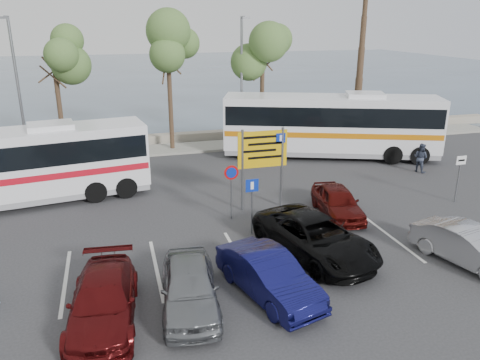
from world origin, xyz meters
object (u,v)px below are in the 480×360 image
object	(u,v)px
pedestrian_far	(421,158)
car_silver_b	(469,246)
street_lamp_right	(242,76)
coach_bus_right	(330,127)
car_silver_a	(190,287)
suv_black	(315,237)
car_red	(337,202)
car_maroon	(103,301)
street_lamp_left	(17,83)
car_blue	(269,275)
coach_bus_left	(14,169)
direction_sign	(263,155)

from	to	relation	value
pedestrian_far	car_silver_b	bearing A→B (deg)	128.66
street_lamp_right	coach_bus_right	xyz separation A→B (m)	(4.50, -3.60, -2.78)
coach_bus_right	car_silver_a	bearing A→B (deg)	-129.03
car_silver_a	suv_black	world-z (taller)	suv_black
car_red	pedestrian_far	bearing A→B (deg)	38.98
coach_bus_right	car_maroon	xyz separation A→B (m)	(-13.28, -13.42, -1.19)
street_lamp_left	car_silver_b	xyz separation A→B (m)	(16.22, -17.02, -3.95)
street_lamp_left	coach_bus_right	distance (m)	18.08
coach_bus_right	suv_black	world-z (taller)	coach_bus_right
suv_black	street_lamp_right	bearing A→B (deg)	69.01
suv_black	pedestrian_far	world-z (taller)	pedestrian_far
coach_bus_right	car_blue	world-z (taller)	coach_bus_right
street_lamp_right	car_silver_b	world-z (taller)	street_lamp_right
suv_black	pedestrian_far	size ratio (longest dim) A/B	3.20
coach_bus_left	suv_black	world-z (taller)	coach_bus_left
coach_bus_left	car_red	size ratio (longest dim) A/B	3.15
car_silver_a	suv_black	xyz separation A→B (m)	(4.80, 1.98, 0.03)
direction_sign	car_blue	world-z (taller)	direction_sign
car_blue	car_maroon	distance (m)	4.80
car_silver_a	car_red	size ratio (longest dim) A/B	1.07
coach_bus_left	street_lamp_left	bearing A→B (deg)	94.23
car_blue	pedestrian_far	world-z (taller)	pedestrian_far
car_maroon	car_red	size ratio (longest dim) A/B	1.16
car_red	suv_black	xyz separation A→B (m)	(-2.40, -3.02, 0.07)
coach_bus_right	car_silver_b	distance (m)	13.53
car_silver_b	coach_bus_left	bearing A→B (deg)	131.32
coach_bus_right	car_red	xyz separation A→B (m)	(-3.68, -8.42, -1.18)
street_lamp_left	coach_bus_left	xyz separation A→B (m)	(0.52, -7.02, -2.93)
street_lamp_right	coach_bus_left	xyz separation A→B (m)	(-12.48, -7.02, -2.93)
street_lamp_right	coach_bus_right	bearing A→B (deg)	-38.69
car_silver_a	pedestrian_far	xyz separation A→B (m)	(14.38, 9.35, 0.12)
car_maroon	car_silver_a	bearing A→B (deg)	5.51
direction_sign	car_silver_b	distance (m)	8.68
car_blue	car_maroon	xyz separation A→B (m)	(-4.80, 0.00, -0.04)
street_lamp_left	coach_bus_right	bearing A→B (deg)	-11.64
street_lamp_left	direction_sign	world-z (taller)	street_lamp_left
direction_sign	car_red	world-z (taller)	direction_sign
car_blue	car_silver_b	xyz separation A→B (m)	(7.20, 0.00, -0.02)
street_lamp_left	suv_black	size ratio (longest dim) A/B	1.56
coach_bus_right	car_maroon	distance (m)	18.91
car_blue	direction_sign	bearing A→B (deg)	57.60
street_lamp_right	car_silver_b	bearing A→B (deg)	-79.27
suv_black	car_silver_b	distance (m)	5.19
street_lamp_left	car_red	xyz separation A→B (m)	(13.82, -12.02, -3.96)
car_silver_a	car_maroon	bearing A→B (deg)	-173.29
car_maroon	suv_black	bearing A→B (deg)	20.87
coach_bus_right	car_red	distance (m)	9.26
street_lamp_left	pedestrian_far	size ratio (longest dim) A/B	4.99
car_red	suv_black	size ratio (longest dim) A/B	0.73
suv_black	direction_sign	bearing A→B (deg)	80.08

